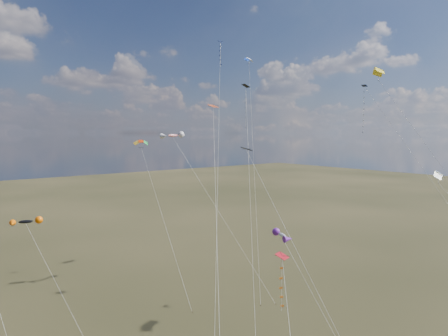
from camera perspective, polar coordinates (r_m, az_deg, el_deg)
diamond_black_high at (r=57.53m, az=3.18°, el=7.37°), size 14.74×18.43×30.40m
diamond_navy_tall at (r=64.98m, az=-0.56°, el=13.40°), size 20.50×25.02×38.61m
diamond_black_mid at (r=34.39m, az=8.22°, el=-7.24°), size 2.59×15.24×22.03m
diamond_red_low at (r=30.84m, az=8.43°, el=-17.30°), size 8.38×10.69×14.42m
diamond_navy_right at (r=56.19m, az=20.41°, el=6.37°), size 5.47×26.23×29.75m
diamond_orange_center at (r=39.55m, az=-1.28°, el=-1.02°), size 11.30×15.90×26.46m
parafoil_yellow at (r=52.36m, az=21.33°, el=12.87°), size 5.32×26.36×31.61m
parafoil_blue_white at (r=74.18m, az=3.61°, el=15.07°), size 13.84×17.48×37.21m
parafoil_striped at (r=49.66m, az=28.42°, el=-0.72°), size 7.02×15.87×19.59m
parafoil_tricolor at (r=63.10m, az=-11.74°, el=3.64°), size 2.43×15.47×22.61m
novelty_black_orange at (r=51.87m, az=-26.45°, el=-6.92°), size 5.52×10.74×13.58m
novelty_white_purple at (r=37.79m, az=8.35°, el=-9.58°), size 3.68×9.49×14.30m
novelty_redwhite_stripe at (r=64.00m, az=-7.28°, el=4.57°), size 7.16×18.97×23.55m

